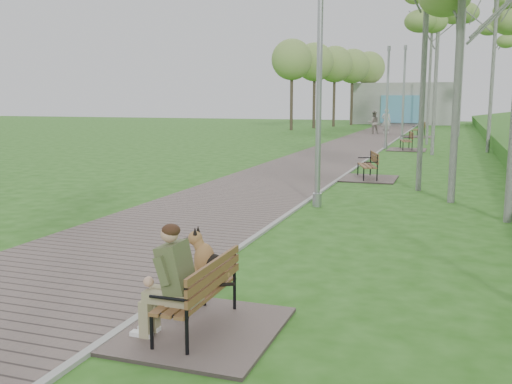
# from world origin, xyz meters

# --- Properties ---
(ground) EXTENTS (120.00, 120.00, 0.00)m
(ground) POSITION_xyz_m (0.00, 0.00, 0.00)
(ground) COLOR #255A13
(ground) RESTS_ON ground
(walkway) EXTENTS (3.50, 67.00, 0.04)m
(walkway) POSITION_xyz_m (-1.75, 21.50, 0.02)
(walkway) COLOR #655752
(walkway) RESTS_ON ground
(kerb) EXTENTS (0.10, 67.00, 0.05)m
(kerb) POSITION_xyz_m (0.00, 21.50, 0.03)
(kerb) COLOR #999993
(kerb) RESTS_ON ground
(building_north) EXTENTS (10.00, 5.20, 4.00)m
(building_north) POSITION_xyz_m (-1.50, 50.97, 1.99)
(building_north) COLOR #9E9E99
(building_north) RESTS_ON ground
(bench_main) EXTENTS (1.61, 1.79, 1.41)m
(bench_main) POSITION_xyz_m (0.70, -2.86, 0.39)
(bench_main) COLOR #655752
(bench_main) RESTS_ON ground
(bench_second) EXTENTS (1.68, 1.87, 1.03)m
(bench_second) POSITION_xyz_m (0.79, 9.50, 0.19)
(bench_second) COLOR #655752
(bench_second) RESTS_ON ground
(bench_third) EXTENTS (1.79, 1.99, 1.10)m
(bench_third) POSITION_xyz_m (1.11, 20.34, 0.20)
(bench_third) COLOR #655752
(bench_third) RESTS_ON ground
(bench_far) EXTENTS (1.95, 2.16, 1.20)m
(bench_far) POSITION_xyz_m (1.10, 30.53, 0.22)
(bench_far) COLOR #655752
(bench_far) RESTS_ON ground
(lamp_post_near) EXTENTS (0.21, 0.21, 5.37)m
(lamp_post_near) POSITION_xyz_m (0.35, 4.55, 2.51)
(lamp_post_near) COLOR #9C9EA3
(lamp_post_near) RESTS_ON ground
(lamp_post_second) EXTENTS (0.19, 0.19, 4.98)m
(lamp_post_second) POSITION_xyz_m (0.08, 20.80, 2.32)
(lamp_post_second) COLOR #9C9EA3
(lamp_post_second) RESTS_ON ground
(lamp_post_third) EXTENTS (0.21, 0.21, 5.47)m
(lamp_post_third) POSITION_xyz_m (0.41, 26.18, 2.56)
(lamp_post_third) COLOR #9C9EA3
(lamp_post_third) RESTS_ON ground
(lamp_post_far) EXTENTS (0.18, 0.18, 4.76)m
(lamp_post_far) POSITION_xyz_m (0.27, 46.66, 2.22)
(lamp_post_far) COLOR #9C9EA3
(lamp_post_far) RESTS_ON ground
(pedestrian_near) EXTENTS (0.66, 0.44, 1.80)m
(pedestrian_near) POSITION_xyz_m (-1.29, 33.22, 0.90)
(pedestrian_near) COLOR white
(pedestrian_near) RESTS_ON ground
(pedestrian_far) EXTENTS (0.93, 0.82, 1.61)m
(pedestrian_far) POSITION_xyz_m (-2.08, 32.62, 0.80)
(pedestrian_far) COLOR #9F978B
(pedestrian_far) RESTS_ON ground
(birch_mid_c) EXTENTS (2.46, 2.46, 7.68)m
(birch_mid_c) POSITION_xyz_m (2.39, 18.22, 6.03)
(birch_mid_c) COLOR silver
(birch_mid_c) RESTS_ON ground
(birch_far_b) EXTENTS (2.43, 2.43, 9.06)m
(birch_far_b) POSITION_xyz_m (1.89, 24.22, 7.12)
(birch_far_b) COLOR silver
(birch_far_b) RESTS_ON ground
(birch_distant_b) EXTENTS (2.72, 2.72, 10.72)m
(birch_distant_b) POSITION_xyz_m (5.91, 41.35, 8.41)
(birch_distant_b) COLOR silver
(birch_distant_b) RESTS_ON ground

